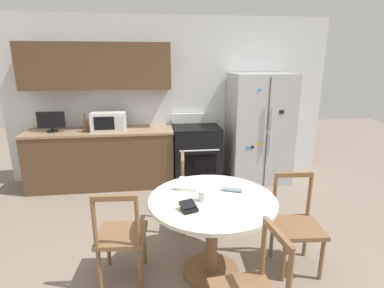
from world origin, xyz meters
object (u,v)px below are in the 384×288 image
object	(u,v)px
oven_range	(196,154)
dining_chair_far	(197,193)
dining_chair_right	(296,225)
refrigerator	(259,128)
countertop_tv	(51,121)
wallet	(189,207)
dining_chair_left	(121,236)
microwave	(109,121)
counter_bottle	(86,125)
candle_glass	(203,196)

from	to	relation	value
oven_range	dining_chair_far	bearing A→B (deg)	-97.86
oven_range	dining_chair_right	xyz separation A→B (m)	(0.64, -2.21, -0.03)
refrigerator	countertop_tv	xyz separation A→B (m)	(-3.18, 0.03, 0.20)
wallet	refrigerator	bearing A→B (deg)	59.07
oven_range	dining_chair_left	bearing A→B (deg)	-113.96
microwave	counter_bottle	size ratio (longest dim) A/B	1.84
counter_bottle	oven_range	bearing A→B (deg)	2.02
oven_range	countertop_tv	bearing A→B (deg)	-179.82
refrigerator	dining_chair_far	xyz separation A→B (m)	(-1.21, -1.37, -0.43)
refrigerator	microwave	bearing A→B (deg)	178.31
dining_chair_left	dining_chair_far	bearing A→B (deg)	49.55
dining_chair_right	wallet	size ratio (longest dim) A/B	5.65
oven_range	countertop_tv	size ratio (longest dim) A/B	2.78
countertop_tv	dining_chair_right	world-z (taller)	countertop_tv
counter_bottle	dining_chair_left	distance (m)	2.32
refrigerator	counter_bottle	size ratio (longest dim) A/B	6.37
microwave	countertop_tv	world-z (taller)	countertop_tv
wallet	microwave	bearing A→B (deg)	111.00
refrigerator	microwave	size ratio (longest dim) A/B	3.45
refrigerator	dining_chair_right	distance (m)	2.25
dining_chair_right	wallet	distance (m)	1.11
countertop_tv	dining_chair_left	xyz separation A→B (m)	(1.19, -2.19, -0.63)
counter_bottle	dining_chair_right	distance (m)	3.21
dining_chair_left	wallet	xyz separation A→B (m)	(0.57, -0.21, 0.35)
refrigerator	oven_range	xyz separation A→B (m)	(-1.02, 0.04, -0.40)
microwave	dining_chair_far	world-z (taller)	microwave
dining_chair_far	dining_chair_right	size ratio (longest dim) A/B	1.00
microwave	dining_chair_right	xyz separation A→B (m)	(1.97, -2.25, -0.60)
dining_chair_right	wallet	bearing A→B (deg)	14.32
microwave	dining_chair_far	xyz separation A→B (m)	(1.14, -1.44, -0.60)
dining_chair_right	counter_bottle	bearing A→B (deg)	-39.00
counter_bottle	wallet	size ratio (longest dim) A/B	1.71
dining_chair_right	countertop_tv	bearing A→B (deg)	-34.16
counter_bottle	wallet	xyz separation A→B (m)	(1.26, -2.34, -0.22)
refrigerator	dining_chair_left	world-z (taller)	refrigerator
refrigerator	dining_chair_far	bearing A→B (deg)	-131.44
refrigerator	wallet	bearing A→B (deg)	-120.93
refrigerator	microwave	world-z (taller)	refrigerator
countertop_tv	dining_chair_far	xyz separation A→B (m)	(1.97, -1.40, -0.63)
dining_chair_left	wallet	world-z (taller)	dining_chair_left
dining_chair_far	wallet	size ratio (longest dim) A/B	5.65
candle_glass	wallet	xyz separation A→B (m)	(-0.14, -0.15, -0.01)
wallet	dining_chair_left	bearing A→B (deg)	160.13
dining_chair_right	candle_glass	distance (m)	0.97
refrigerator	dining_chair_far	world-z (taller)	refrigerator
countertop_tv	oven_range	bearing A→B (deg)	0.18
refrigerator	dining_chair_far	size ratio (longest dim) A/B	1.92
refrigerator	counter_bottle	world-z (taller)	refrigerator
counter_bottle	wallet	distance (m)	2.67
microwave	wallet	bearing A→B (deg)	-69.00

